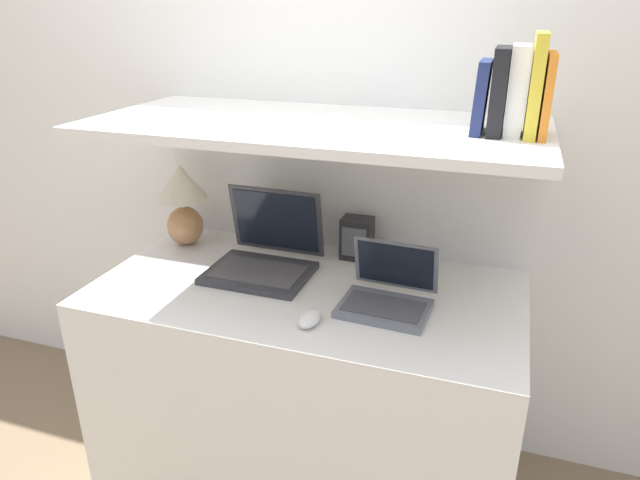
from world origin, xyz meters
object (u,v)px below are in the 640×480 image
Objects in this scene: router_box at (357,238)px; book_yellow at (536,85)px; table_lamp at (183,198)px; laptop_large at (265,255)px; book_black at (499,91)px; book_orange at (547,95)px; computer_mouse at (310,318)px; book_navy at (481,97)px; laptop_small at (388,294)px; book_white at (517,91)px.

book_yellow is at bearing -21.04° from router_box.
laptop_large is at bearing -17.30° from table_lamp.
laptop_large is 1.52× the size of book_black.
book_black reaches higher than book_orange.
computer_mouse is at bearing -90.63° from router_box.
table_lamp is at bearing 174.36° from book_orange.
book_yellow is 1.37× the size of book_navy.
table_lamp reaches higher than computer_mouse.
computer_mouse is at bearing -47.16° from laptop_large.
computer_mouse is (-0.18, -0.16, -0.02)m from laptop_small.
table_lamp is at bearing 174.21° from book_yellow.
computer_mouse is at bearing -149.39° from book_white.
book_orange is (0.53, -0.19, 0.53)m from router_box.
book_yellow is at bearing 18.82° from laptop_small.
table_lamp is 1.45× the size of book_orange.
book_black is (-0.04, 0.00, -0.00)m from book_white.
book_orange is 0.12m from book_black.
book_white is (0.46, 0.27, 0.59)m from computer_mouse.
book_orange is 0.16m from book_navy.
laptop_large is at bearing 179.95° from book_black.
book_orange is at bearing 0.00° from book_black.
book_black is (0.42, 0.27, 0.59)m from computer_mouse.
table_lamp reaches higher than laptop_large.
laptop_large is 0.32m from router_box.
router_box is (0.62, 0.08, -0.10)m from table_lamp.
book_yellow is at bearing 0.00° from book_black.
book_orange is at bearing 27.11° from computer_mouse.
book_orange reaches higher than router_box.
book_white reaches higher than book_navy.
book_yellow is at bearing -0.05° from laptop_large.
book_black is at bearing -180.00° from book_orange.
book_white is at bearing -0.05° from laptop_large.
book_white reaches higher than router_box.
laptop_large is 3.08× the size of computer_mouse.
router_box is 0.77m from book_yellow.
book_white reaches higher than book_orange.
laptop_small is 0.65m from book_white.
book_navy is (-0.04, 0.00, -0.02)m from book_black.
book_white is (0.46, -0.19, 0.54)m from router_box.
book_white is (0.72, -0.00, 0.56)m from laptop_large.
computer_mouse is at bearing -144.02° from book_navy.
book_black is at bearing 24.85° from laptop_small.
book_navy is (1.00, -0.11, 0.42)m from table_lamp.
book_navy is (-0.09, 0.00, -0.02)m from book_white.
book_white is (-0.04, 0.00, -0.01)m from book_yellow.
book_navy is at bearing -0.06° from laptop_large.
table_lamp is 2.05× the size of router_box.
book_orange is (0.79, -0.00, 0.55)m from laptop_large.
laptop_small is 0.60m from book_navy.
router_box is 0.67× the size of book_black.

